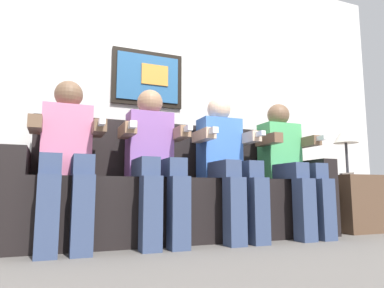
{
  "coord_description": "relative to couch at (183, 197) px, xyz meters",
  "views": [
    {
      "loc": [
        -0.94,
        -2.19,
        0.35
      ],
      "look_at": [
        0.0,
        0.15,
        0.7
      ],
      "focal_mm": 32.64,
      "sensor_mm": 36.0,
      "label": 1
    }
  ],
  "objects": [
    {
      "name": "couch",
      "position": [
        0.0,
        0.0,
        0.0
      ],
      "size": [
        2.44,
        0.58,
        0.9
      ],
      "color": "black",
      "rests_on": "ground_plane"
    },
    {
      "name": "ground_plane",
      "position": [
        0.0,
        -0.33,
        -0.31
      ],
      "size": [
        6.3,
        6.3,
        0.0
      ],
      "primitive_type": "plane",
      "color": "#66605B"
    },
    {
      "name": "back_wall_assembly",
      "position": [
        -0.0,
        0.44,
        0.99
      ],
      "size": [
        4.84,
        0.1,
        2.6
      ],
      "color": "silver",
      "rests_on": "ground_plane"
    },
    {
      "name": "person_rightmost",
      "position": [
        0.86,
        -0.17,
        0.29
      ],
      "size": [
        0.46,
        0.56,
        1.11
      ],
      "color": "#4CB266",
      "rests_on": "ground_plane"
    },
    {
      "name": "spare_remote_on_table",
      "position": [
        1.49,
        -0.19,
        0.2
      ],
      "size": [
        0.04,
        0.13,
        0.02
      ],
      "primitive_type": "cube",
      "color": "white",
      "rests_on": "side_table_right"
    },
    {
      "name": "person_right_center",
      "position": [
        0.29,
        -0.17,
        0.29
      ],
      "size": [
        0.46,
        0.56,
        1.11
      ],
      "color": "#3F72CC",
      "rests_on": "ground_plane"
    },
    {
      "name": "person_left_center",
      "position": [
        -0.29,
        -0.17,
        0.29
      ],
      "size": [
        0.46,
        0.56,
        1.11
      ],
      "color": "#8C59A5",
      "rests_on": "ground_plane"
    },
    {
      "name": "table_lamp",
      "position": [
        1.56,
        -0.1,
        0.55
      ],
      "size": [
        0.22,
        0.22,
        0.46
      ],
      "color": "#333338",
      "rests_on": "side_table_right"
    },
    {
      "name": "side_table_right",
      "position": [
        1.57,
        -0.11,
        -0.06
      ],
      "size": [
        0.4,
        0.4,
        0.5
      ],
      "color": "brown",
      "rests_on": "ground_plane"
    },
    {
      "name": "person_leftmost",
      "position": [
        -0.86,
        -0.17,
        0.29
      ],
      "size": [
        0.46,
        0.56,
        1.11
      ],
      "color": "pink",
      "rests_on": "ground_plane"
    }
  ]
}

